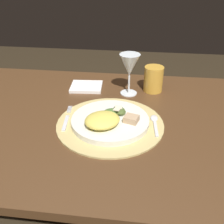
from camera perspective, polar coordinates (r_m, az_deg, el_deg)
dining_table at (r=1.01m, az=-2.17°, el=-7.51°), size 1.18×0.82×0.71m
placemat at (r=0.89m, az=-0.40°, el=-2.56°), size 0.36×0.36×0.01m
dinner_plate at (r=0.89m, az=-0.40°, el=-1.90°), size 0.26×0.26×0.02m
pasta_serving at (r=0.84m, az=-2.12°, el=-1.77°), size 0.15×0.15×0.04m
salad_greens at (r=0.90m, az=0.85°, el=0.18°), size 0.10×0.09×0.03m
bread_piece at (r=0.86m, az=4.19°, el=-1.51°), size 0.05×0.05×0.02m
fork at (r=0.92m, az=-9.74°, el=-1.50°), size 0.03×0.16×0.00m
spoon at (r=0.91m, az=9.19°, el=-2.04°), size 0.03×0.13×0.01m
napkin at (r=1.15m, az=-5.54°, el=5.46°), size 0.14×0.12×0.01m
wine_glass at (r=1.05m, az=3.81°, el=9.84°), size 0.08×0.08×0.17m
amber_tumbler at (r=1.11m, az=8.94°, el=7.05°), size 0.08×0.08×0.11m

